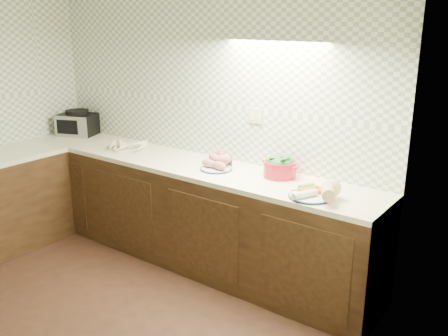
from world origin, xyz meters
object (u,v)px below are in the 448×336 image
Objects in this scene: onion_bowl at (222,160)px; dutch_oven at (280,166)px; parsnip_pile at (125,147)px; sweet_potato_plate at (217,164)px; toaster_oven at (78,123)px; veg_plate at (321,191)px.

dutch_oven reaches higher than onion_bowl.
sweet_potato_plate is at bearing 1.80° from parsnip_pile.
toaster_oven reaches higher than parsnip_pile.
toaster_oven is 2.77× the size of onion_bowl.
parsnip_pile is at bearing -171.31° from onion_bowl.
onion_bowl is 0.50× the size of dutch_oven.
toaster_oven is 1.40× the size of dutch_oven.
sweet_potato_plate is (1.93, -0.11, -0.08)m from toaster_oven.
toaster_oven is at bearing -179.50° from onion_bowl.
toaster_oven is 1.15× the size of veg_plate.
veg_plate is (2.91, -0.20, -0.07)m from toaster_oven.
toaster_oven is 1.69× the size of sweet_potato_plate.
dutch_oven reaches higher than veg_plate.
toaster_oven is 2.92m from veg_plate.
veg_plate is at bearing -5.65° from sweet_potato_plate.
onion_bowl is (1.89, 0.02, -0.08)m from toaster_oven.
onion_bowl is at bearing -169.41° from dutch_oven.
toaster_oven is 1.22× the size of parsnip_pile.
sweet_potato_plate is at bearing -73.98° from onion_bowl.
onion_bowl is (-0.04, 0.12, 0.00)m from sweet_potato_plate.
dutch_oven reaches higher than parsnip_pile.
parsnip_pile is 1.58m from dutch_oven.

